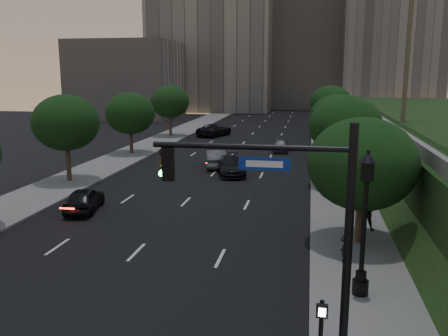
% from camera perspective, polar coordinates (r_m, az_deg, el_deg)
% --- Properties ---
extents(ground, '(160.00, 160.00, 0.00)m').
position_cam_1_polar(ground, '(18.70, -16.12, -15.31)').
color(ground, black).
rests_on(ground, ground).
extents(road_surface, '(16.00, 140.00, 0.02)m').
position_cam_1_polar(road_surface, '(46.27, 0.48, 1.10)').
color(road_surface, black).
rests_on(road_surface, ground).
extents(sidewalk_right, '(4.50, 140.00, 0.15)m').
position_cam_1_polar(sidewalk_right, '(45.66, 13.26, 0.74)').
color(sidewalk_right, slate).
rests_on(sidewalk_right, ground).
extents(sidewalk_left, '(4.50, 140.00, 0.15)m').
position_cam_1_polar(sidewalk_left, '(49.04, -11.41, 1.53)').
color(sidewalk_left, slate).
rests_on(sidewalk_left, ground).
extents(parapet_wall, '(0.35, 90.00, 0.70)m').
position_cam_1_polar(parapet_wall, '(43.41, 17.94, 5.65)').
color(parapet_wall, slate).
rests_on(parapet_wall, embankment).
extents(office_block_left, '(26.00, 20.00, 32.00)m').
position_cam_1_polar(office_block_left, '(109.33, -1.22, 15.42)').
color(office_block_left, gray).
rests_on(office_block_left, ground).
extents(office_block_mid, '(22.00, 18.00, 26.00)m').
position_cam_1_polar(office_block_mid, '(116.96, 9.74, 13.53)').
color(office_block_mid, '#A4A197').
rests_on(office_block_mid, ground).
extents(office_block_right, '(20.00, 22.00, 36.00)m').
position_cam_1_polar(office_block_right, '(112.45, 19.34, 15.72)').
color(office_block_right, gray).
rests_on(office_block_right, ground).
extents(office_block_filler, '(18.00, 16.00, 14.00)m').
position_cam_1_polar(office_block_filler, '(91.35, -11.56, 10.35)').
color(office_block_filler, '#A4A197').
rests_on(office_block_filler, ground).
extents(tree_right_a, '(5.20, 5.20, 6.24)m').
position_cam_1_polar(tree_right_a, '(23.37, 16.31, 0.47)').
color(tree_right_a, '#38281C').
rests_on(tree_right_a, ground).
extents(tree_right_b, '(5.20, 5.20, 6.74)m').
position_cam_1_polar(tree_right_b, '(35.14, 14.42, 4.90)').
color(tree_right_b, '#38281C').
rests_on(tree_right_b, ground).
extents(tree_right_c, '(5.20, 5.20, 6.24)m').
position_cam_1_polar(tree_right_c, '(48.10, 13.36, 6.01)').
color(tree_right_c, '#38281C').
rests_on(tree_right_c, ground).
extents(tree_right_d, '(5.20, 5.20, 6.74)m').
position_cam_1_polar(tree_right_d, '(62.02, 12.76, 7.63)').
color(tree_right_d, '#38281C').
rests_on(tree_right_d, ground).
extents(tree_right_e, '(5.20, 5.20, 6.24)m').
position_cam_1_polar(tree_right_e, '(77.01, 12.32, 7.95)').
color(tree_right_e, '#38281C').
rests_on(tree_right_e, ground).
extents(tree_left_b, '(5.00, 5.00, 6.71)m').
position_cam_1_polar(tree_left_b, '(37.69, -18.49, 5.18)').
color(tree_left_b, '#38281C').
rests_on(tree_left_b, ground).
extents(tree_left_c, '(5.00, 5.00, 6.34)m').
position_cam_1_polar(tree_left_c, '(49.46, -11.22, 6.45)').
color(tree_left_c, '#38281C').
rests_on(tree_left_c, ground).
extents(tree_left_d, '(5.00, 5.00, 6.71)m').
position_cam_1_polar(tree_left_d, '(62.64, -6.53, 7.92)').
color(tree_left_d, '#38281C').
rests_on(tree_left_d, ground).
extents(traffic_signal_mast, '(5.68, 0.56, 7.00)m').
position_cam_1_polar(traffic_signal_mast, '(13.33, 9.96, -8.91)').
color(traffic_signal_mast, black).
rests_on(traffic_signal_mast, ground).
extents(street_lamp, '(0.64, 0.64, 5.62)m').
position_cam_1_polar(street_lamp, '(18.08, 16.45, -7.23)').
color(street_lamp, black).
rests_on(street_lamp, ground).
extents(pedestrian_signal, '(0.30, 0.33, 2.50)m').
position_cam_1_polar(pedestrian_signal, '(13.31, 11.57, -19.04)').
color(pedestrian_signal, black).
rests_on(pedestrian_signal, ground).
extents(sedan_near_left, '(2.50, 4.51, 1.45)m').
position_cam_1_polar(sedan_near_left, '(30.03, -16.47, -3.63)').
color(sedan_near_left, black).
rests_on(sedan_near_left, ground).
extents(sedan_mid_left, '(2.77, 5.06, 1.58)m').
position_cam_1_polar(sedan_mid_left, '(42.18, -0.98, 1.17)').
color(sedan_mid_left, '#505256').
rests_on(sedan_mid_left, ground).
extents(sedan_far_left, '(4.38, 6.39, 1.62)m').
position_cam_1_polar(sedan_far_left, '(63.19, -1.17, 4.59)').
color(sedan_far_left, black).
rests_on(sedan_far_left, ground).
extents(sedan_near_right, '(3.39, 5.50, 1.49)m').
position_cam_1_polar(sedan_near_right, '(39.04, 0.81, 0.27)').
color(sedan_near_right, black).
rests_on(sedan_near_right, ground).
extents(sedan_far_right, '(1.74, 4.05, 1.36)m').
position_cam_1_polar(sedan_far_right, '(50.89, 6.82, 2.72)').
color(sedan_far_right, '#54585C').
rests_on(sedan_far_right, ground).
extents(pedestrian_a, '(0.58, 0.40, 1.52)m').
position_cam_1_polar(pedestrian_a, '(21.54, 14.55, -8.95)').
color(pedestrian_a, black).
rests_on(pedestrian_a, sidewalk_right).
extents(pedestrian_b, '(0.96, 0.78, 1.85)m').
position_cam_1_polar(pedestrian_b, '(25.99, 16.73, -5.17)').
color(pedestrian_b, black).
rests_on(pedestrian_b, sidewalk_right).
extents(pedestrian_c, '(1.17, 0.99, 1.88)m').
position_cam_1_polar(pedestrian_c, '(30.75, 14.87, -2.50)').
color(pedestrian_c, black).
rests_on(pedestrian_c, sidewalk_right).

